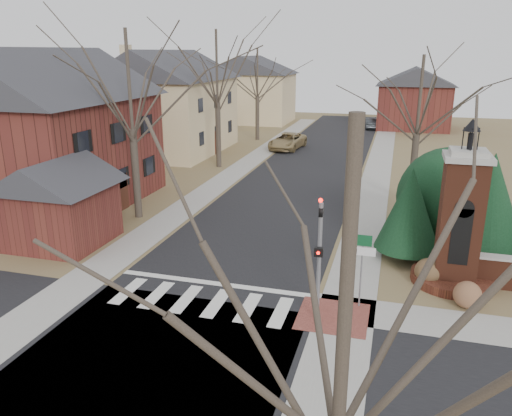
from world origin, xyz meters
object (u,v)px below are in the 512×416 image
(brick_gate_monument, at_px, (459,231))
(traffic_signal_pole, at_px, (319,251))
(pickup_truck, at_px, (287,141))
(distant_car, at_px, (371,123))
(sign_post, at_px, (362,257))

(brick_gate_monument, bearing_deg, traffic_signal_pole, -136.76)
(pickup_truck, relative_size, distant_car, 1.37)
(brick_gate_monument, bearing_deg, distant_car, 97.88)
(pickup_truck, xyz_separation_m, distant_car, (6.73, 15.15, -0.10))
(brick_gate_monument, relative_size, pickup_truck, 1.22)
(sign_post, bearing_deg, pickup_truck, 107.33)
(traffic_signal_pole, height_order, pickup_truck, traffic_signal_pole)
(brick_gate_monument, bearing_deg, sign_post, -138.58)
(traffic_signal_pole, relative_size, pickup_truck, 0.85)
(traffic_signal_pole, bearing_deg, pickup_truck, 104.29)
(traffic_signal_pole, distance_m, distant_car, 45.43)
(traffic_signal_pole, relative_size, distant_car, 1.16)
(traffic_signal_pole, distance_m, sign_post, 2.02)
(sign_post, xyz_separation_m, pickup_truck, (-8.99, 28.82, -1.21))
(sign_post, bearing_deg, brick_gate_monument, 41.42)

